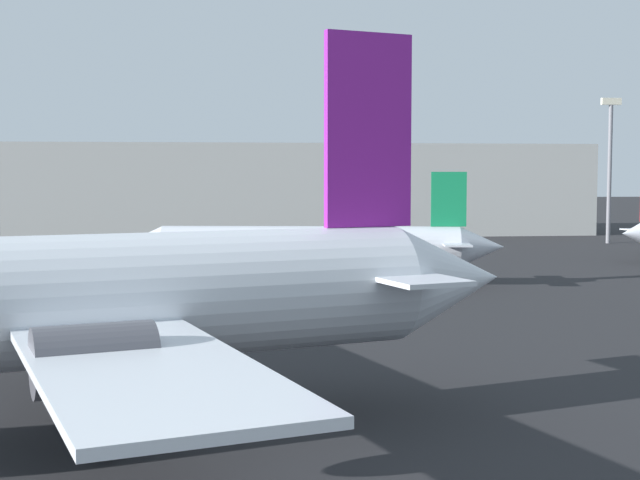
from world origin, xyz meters
name	(u,v)px	position (x,y,z in m)	size (l,w,h in m)	color
airplane_at_gate	(57,302)	(-6.25, 21.08, 4.46)	(32.48, 27.80, 13.22)	silver
airplane_far_left	(313,247)	(5.96, 59.63, 2.90)	(28.90, 21.53, 8.47)	silver
light_mast_right	(610,161)	(45.55, 95.75, 9.87)	(2.40, 0.50, 17.27)	slate
terminal_building	(302,189)	(11.00, 118.95, 6.14)	(77.54, 20.70, 12.28)	#B7B7B2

